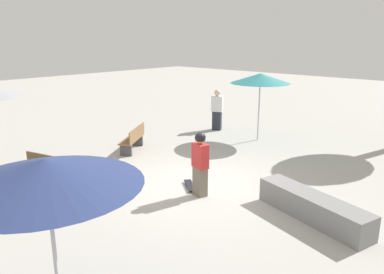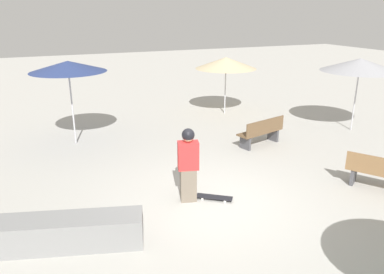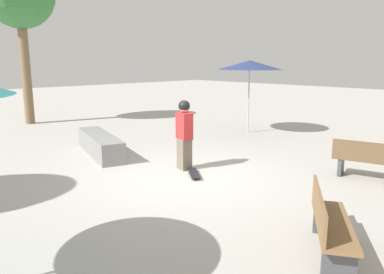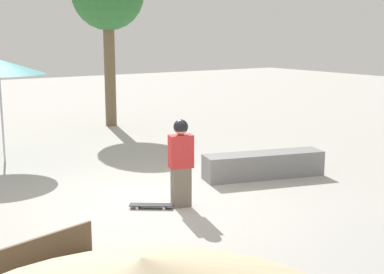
# 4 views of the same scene
# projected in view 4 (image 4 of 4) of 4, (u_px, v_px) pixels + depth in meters

# --- Properties ---
(ground_plane) EXTENTS (60.00, 60.00, 0.00)m
(ground_plane) POSITION_uv_depth(u_px,v_px,m) (153.00, 205.00, 10.09)
(ground_plane) COLOR #B2AFA8
(skater_main) EXTENTS (0.35, 0.49, 1.65)m
(skater_main) POSITION_uv_depth(u_px,v_px,m) (181.00, 160.00, 9.85)
(skater_main) COLOR #726656
(skater_main) RESTS_ON ground_plane
(skateboard) EXTENTS (0.63, 0.76, 0.07)m
(skateboard) POSITION_uv_depth(u_px,v_px,m) (151.00, 205.00, 9.89)
(skateboard) COLOR black
(skateboard) RESTS_ON ground_plane
(concrete_ledge) EXTENTS (1.36, 2.81, 0.56)m
(concrete_ledge) POSITION_uv_depth(u_px,v_px,m) (264.00, 165.00, 11.99)
(concrete_ledge) COLOR gray
(concrete_ledge) RESTS_ON ground_plane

